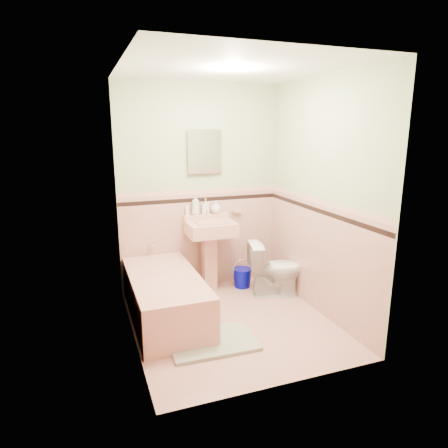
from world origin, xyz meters
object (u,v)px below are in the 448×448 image
object	(u,v)px
sink	(211,257)
soap_bottle_left	(196,205)
toilet	(276,269)
bucket	(242,278)
soap_bottle_right	(216,207)
medicine_cabinet	(204,152)
shoe	(205,338)
bathtub	(165,299)
soap_bottle_mid	(206,206)

from	to	relation	value
sink	soap_bottle_left	xyz separation A→B (m)	(-0.13, 0.18, 0.63)
toilet	bucket	world-z (taller)	toilet
soap_bottle_left	soap_bottle_right	size ratio (longest dim) A/B	1.58
medicine_cabinet	shoe	xyz separation A→B (m)	(-0.45, -1.39, -1.64)
toilet	sink	bearing A→B (deg)	74.92
soap_bottle_left	bucket	distance (m)	1.11
sink	toilet	xyz separation A→B (m)	(0.70, -0.37, -0.11)
bathtub	bucket	world-z (taller)	bathtub
medicine_cabinet	bucket	distance (m)	1.65
bucket	toilet	bearing A→B (deg)	-51.68
soap_bottle_left	toilet	xyz separation A→B (m)	(0.83, -0.55, -0.74)
sink	soap_bottle_mid	distance (m)	0.63
sink	soap_bottle_left	distance (m)	0.67
soap_bottle_mid	toilet	xyz separation A→B (m)	(0.70, -0.55, -0.71)
soap_bottle_mid	bucket	bearing A→B (deg)	-24.36
toilet	soap_bottle_right	bearing A→B (deg)	58.88
sink	toilet	size ratio (longest dim) A/B	1.34
sink	soap_bottle_mid	xyz separation A→B (m)	(-0.00, 0.18, 0.60)
soap_bottle_right	shoe	bearing A→B (deg)	-112.86
soap_bottle_mid	shoe	distance (m)	1.73
shoe	toilet	bearing A→B (deg)	45.20
soap_bottle_mid	bucket	size ratio (longest dim) A/B	0.80
soap_bottle_mid	shoe	world-z (taller)	soap_bottle_mid
soap_bottle_left	soap_bottle_right	bearing A→B (deg)	0.00
medicine_cabinet	soap_bottle_right	xyz separation A→B (m)	(0.13, -0.03, -0.68)
soap_bottle_left	bathtub	bearing A→B (deg)	-127.74
toilet	medicine_cabinet	bearing A→B (deg)	63.12
soap_bottle_right	bucket	size ratio (longest dim) A/B	0.65
soap_bottle_mid	bucket	distance (m)	1.03
soap_bottle_left	shoe	xyz separation A→B (m)	(-0.31, -1.36, -1.00)
medicine_cabinet	sink	bearing A→B (deg)	-90.00
soap_bottle_mid	toilet	bearing A→B (deg)	-38.01
medicine_cabinet	toilet	xyz separation A→B (m)	(0.70, -0.58, -1.37)
medicine_cabinet	toilet	size ratio (longest dim) A/B	0.69
toilet	bathtub	bearing A→B (deg)	109.37
bucket	sink	bearing A→B (deg)	178.69
soap_bottle_mid	toilet	distance (m)	1.14
soap_bottle_mid	toilet	world-z (taller)	soap_bottle_mid
bathtub	soap_bottle_mid	world-z (taller)	soap_bottle_mid
medicine_cabinet	soap_bottle_left	distance (m)	0.64
bathtub	medicine_cabinet	size ratio (longest dim) A/B	3.28
medicine_cabinet	toilet	bearing A→B (deg)	-39.61
shoe	soap_bottle_right	bearing A→B (deg)	77.05
sink	bucket	xyz separation A→B (m)	(0.42, -0.01, -0.32)
sink	shoe	size ratio (longest dim) A/B	5.40
soap_bottle_right	medicine_cabinet	bearing A→B (deg)	166.83
bathtub	soap_bottle_mid	xyz separation A→B (m)	(0.68, 0.71, 0.82)
bathtub	soap_bottle_right	xyz separation A→B (m)	(0.81, 0.71, 0.80)
shoe	soap_bottle_left	bearing A→B (deg)	86.87
sink	bucket	bearing A→B (deg)	-1.31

